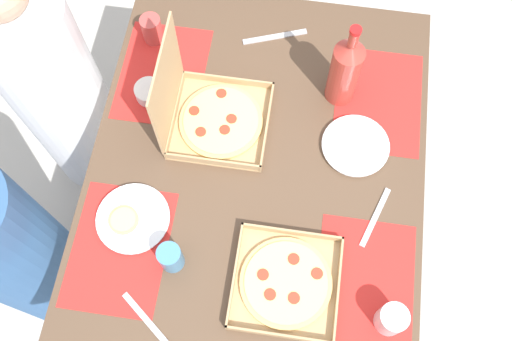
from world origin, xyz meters
TOP-DOWN VIEW (x-y plane):
  - ground_plane at (0.00, 0.00)m, footprint 6.00×6.00m
  - dining_table at (0.00, 0.00)m, footprint 1.26×0.97m
  - placemat_near_left at (-0.28, -0.34)m, footprint 0.36×0.26m
  - placemat_near_right at (0.28, -0.34)m, footprint 0.36×0.26m
  - placemat_far_left at (-0.28, 0.34)m, footprint 0.36×0.26m
  - placemat_far_right at (0.28, 0.34)m, footprint 0.36×0.26m
  - pizza_box_corner_right at (0.14, 0.16)m, footprint 0.28×0.29m
  - pizza_box_corner_left at (-0.31, -0.13)m, footprint 0.28×0.28m
  - plate_far_right at (-0.20, 0.32)m, footprint 0.21×0.21m
  - plate_near_right at (0.12, -0.28)m, footprint 0.20×0.20m
  - soda_bottle at (0.29, -0.22)m, footprint 0.09×0.09m
  - cup_clear_left at (0.41, 0.39)m, footprint 0.07×0.07m
  - cup_spare at (-0.30, 0.18)m, footprint 0.06×0.06m
  - cup_red at (-0.37, -0.40)m, footprint 0.08×0.08m
  - condiment_bowl at (0.20, 0.36)m, footprint 0.09×0.09m
  - knife_by_far_left at (0.47, 0.01)m, footprint 0.09×0.20m
  - fork_by_far_right at (-0.46, 0.22)m, footprint 0.13×0.16m
  - fork_by_near_left at (-0.09, -0.35)m, footprint 0.18×0.08m
  - diner_left_seat at (-0.28, 0.75)m, footprint 0.32×0.32m
  - diner_right_seat at (0.28, 0.75)m, footprint 0.32×0.32m

SIDE VIEW (x-z plane):
  - ground_plane at x=0.00m, z-range 0.00..0.00m
  - diner_left_seat at x=-0.28m, z-range -0.06..1.07m
  - diner_right_seat at x=0.28m, z-range -0.06..1.12m
  - dining_table at x=0.00m, z-range 0.26..1.02m
  - placemat_near_left at x=-0.28m, z-range 0.76..0.76m
  - placemat_near_right at x=0.28m, z-range 0.76..0.76m
  - placemat_far_left at x=-0.28m, z-range 0.76..0.76m
  - placemat_far_right at x=0.28m, z-range 0.76..0.76m
  - knife_by_far_left at x=0.47m, z-range 0.76..0.76m
  - fork_by_far_right at x=-0.46m, z-range 0.76..0.76m
  - fork_by_near_left at x=-0.09m, z-range 0.76..0.76m
  - plate_near_right at x=0.12m, z-range 0.76..0.77m
  - plate_far_right at x=-0.20m, z-range 0.75..0.78m
  - pizza_box_corner_left at x=-0.31m, z-range 0.75..0.79m
  - condiment_bowl at x=0.20m, z-range 0.76..0.80m
  - cup_red at x=-0.37m, z-range 0.76..0.85m
  - cup_clear_left at x=0.41m, z-range 0.76..0.85m
  - cup_spare at x=-0.30m, z-range 0.76..0.85m
  - pizza_box_corner_right at x=0.14m, z-range 0.65..0.97m
  - soda_bottle at x=0.29m, z-range 0.73..1.05m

